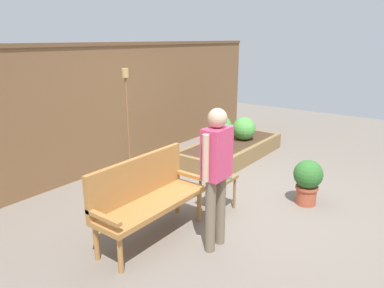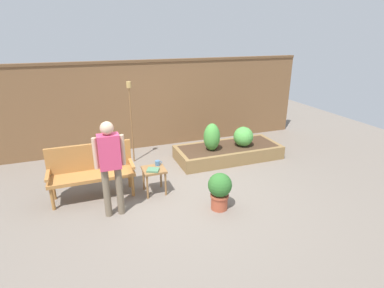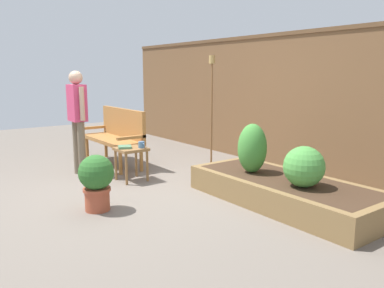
% 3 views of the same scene
% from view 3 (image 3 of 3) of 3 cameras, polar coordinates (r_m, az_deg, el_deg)
% --- Properties ---
extents(ground_plane, '(14.00, 14.00, 0.00)m').
position_cam_3_polar(ground_plane, '(5.33, -8.43, -6.50)').
color(ground_plane, '#70665B').
extents(fence_back, '(8.40, 0.14, 2.16)m').
position_cam_3_polar(fence_back, '(6.73, 11.33, 6.38)').
color(fence_back, brown).
rests_on(fence_back, ground_plane).
extents(garden_bench, '(1.44, 0.48, 0.94)m').
position_cam_3_polar(garden_bench, '(6.69, -10.82, 1.66)').
color(garden_bench, '#A87038').
rests_on(garden_bench, ground_plane).
extents(side_table, '(0.40, 0.40, 0.48)m').
position_cam_3_polar(side_table, '(5.66, -8.83, -1.37)').
color(side_table, olive).
rests_on(side_table, ground_plane).
extents(cup_on_table, '(0.13, 0.09, 0.09)m').
position_cam_3_polar(cup_on_table, '(5.60, -7.33, -0.11)').
color(cup_on_table, teal).
rests_on(cup_on_table, side_table).
extents(book_on_table, '(0.26, 0.25, 0.03)m').
position_cam_3_polar(book_on_table, '(5.63, -9.72, -0.42)').
color(book_on_table, '#4C7A56').
rests_on(book_on_table, side_table).
extents(potted_boxwood, '(0.40, 0.40, 0.64)m').
position_cam_3_polar(potted_boxwood, '(4.52, -13.70, -4.95)').
color(potted_boxwood, '#A84C33').
rests_on(potted_boxwood, ground_plane).
extents(raised_planter_bed, '(2.40, 1.00, 0.30)m').
position_cam_3_polar(raised_planter_bed, '(4.80, 13.33, -6.70)').
color(raised_planter_bed, olive).
rests_on(raised_planter_bed, ground_plane).
extents(shrub_near_bench, '(0.36, 0.36, 0.61)m').
position_cam_3_polar(shrub_near_bench, '(4.93, 8.73, -0.61)').
color(shrub_near_bench, brown).
rests_on(shrub_near_bench, raised_planter_bed).
extents(shrub_far_corner, '(0.45, 0.45, 0.45)m').
position_cam_3_polar(shrub_far_corner, '(4.44, 15.94, -3.19)').
color(shrub_far_corner, brown).
rests_on(shrub_far_corner, raised_planter_bed).
extents(tiki_torch, '(0.10, 0.10, 1.80)m').
position_cam_3_polar(tiki_torch, '(6.50, 2.89, 7.62)').
color(tiki_torch, brown).
rests_on(tiki_torch, ground_plane).
extents(person_by_bench, '(0.47, 0.20, 1.56)m').
position_cam_3_polar(person_by_bench, '(6.09, -16.28, 4.27)').
color(person_by_bench, '#70604C').
rests_on(person_by_bench, ground_plane).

